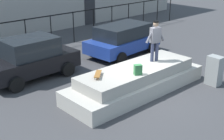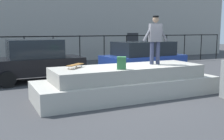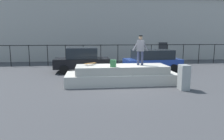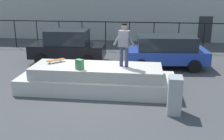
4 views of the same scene
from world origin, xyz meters
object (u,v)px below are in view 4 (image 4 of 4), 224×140
(backpack, at_px, (80,64))
(car_blue_hatchback_mid, at_px, (166,50))
(utility_box, at_px, (175,95))
(car_black_sedan_near, at_px, (68,46))
(skateboard, at_px, (56,60))
(skateboarder, at_px, (124,42))

(backpack, xyz_separation_m, car_blue_hatchback_mid, (3.53, 4.37, -0.34))
(car_blue_hatchback_mid, bearing_deg, utility_box, -90.87)
(backpack, height_order, car_black_sedan_near, car_black_sedan_near)
(skateboard, height_order, car_blue_hatchback_mid, car_blue_hatchback_mid)
(car_black_sedan_near, distance_m, car_blue_hatchback_mid, 5.35)
(skateboarder, height_order, car_blue_hatchback_mid, skateboarder)
(backpack, relative_size, car_blue_hatchback_mid, 0.09)
(skateboarder, relative_size, car_black_sedan_near, 0.41)
(car_blue_hatchback_mid, bearing_deg, skateboard, -143.39)
(utility_box, bearing_deg, skateboarder, 138.27)
(car_black_sedan_near, bearing_deg, backpack, -68.98)
(car_blue_hatchback_mid, distance_m, utility_box, 5.57)
(backpack, bearing_deg, car_black_sedan_near, -41.53)
(car_black_sedan_near, bearing_deg, skateboard, -81.25)
(car_blue_hatchback_mid, height_order, utility_box, car_blue_hatchback_mid)
(skateboarder, bearing_deg, car_blue_hatchback_mid, 63.35)
(car_blue_hatchback_mid, bearing_deg, car_black_sedan_near, 176.41)
(utility_box, bearing_deg, skateboard, 159.13)
(skateboarder, bearing_deg, backpack, -160.02)
(skateboarder, relative_size, backpack, 4.35)
(skateboard, distance_m, car_blue_hatchback_mid, 5.91)
(skateboarder, distance_m, backpack, 1.90)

